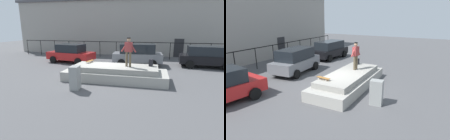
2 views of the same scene
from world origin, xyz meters
The scene contains 9 objects.
ground_plane centered at (0.00, 0.00, 0.00)m, with size 60.00×60.00×0.00m, color #4C4C4F.
concrete_ledge centered at (0.76, -0.41, 0.41)m, with size 6.26×2.31×0.89m.
skateboarder centered at (1.58, -0.46, 1.89)m, with size 0.95×0.31×1.72m.
skateboard centered at (-1.10, 0.23, 0.99)m, with size 0.33×0.84×0.12m.
backpack centered at (2.89, 0.00, 1.10)m, with size 0.28×0.20×0.42m, color black.
car_grey_hatchback_mid centered at (1.65, 4.41, 0.96)m, with size 4.25×2.31×1.82m.
car_black_hatchback_far centered at (7.23, 4.76, 0.91)m, with size 4.30×2.33×1.72m.
utility_box centered at (-0.88, -2.63, 0.62)m, with size 0.44×0.60×1.24m, color gray.
fence_row centered at (0.00, 7.83, 1.19)m, with size 24.06×0.06×1.72m.
Camera 2 is at (-9.60, -5.22, 4.25)m, focal length 31.94 mm.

